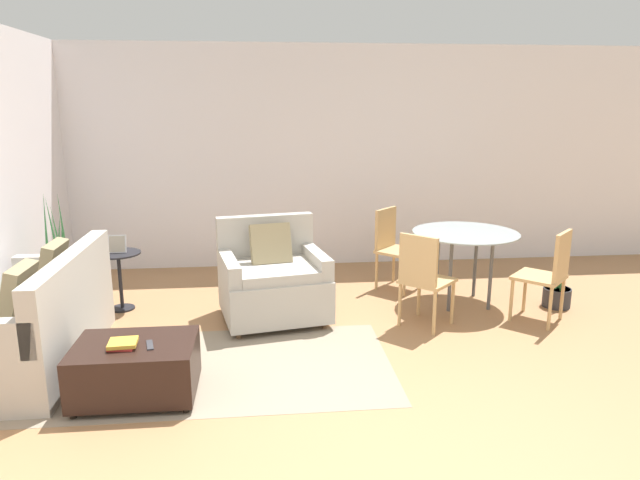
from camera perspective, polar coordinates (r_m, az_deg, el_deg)
ground_plane at (r=3.84m, az=2.37°, el=-18.61°), size 20.00×20.00×0.00m
wall_back at (r=7.22m, az=-2.09°, el=8.21°), size 12.00×0.06×2.75m
area_rug at (r=4.70m, az=-10.56°, el=-12.43°), size 2.82×1.51×0.01m
couch at (r=5.12m, az=-26.54°, el=-7.73°), size 0.87×1.78×0.91m
armchair at (r=5.51m, az=-4.74°, el=-4.12°), size 1.10×1.03×0.96m
ottoman at (r=4.33m, az=-17.93°, el=-12.04°), size 0.84×0.61×0.40m
book_stack at (r=4.21m, az=-19.13°, el=-9.79°), size 0.20×0.19×0.04m
tv_remote_primary at (r=4.19m, az=-16.65°, el=-10.03°), size 0.08×0.17×0.01m
potted_plant at (r=6.36m, az=-24.33°, el=-4.22°), size 0.40×0.40×1.21m
side_table at (r=6.06m, az=-19.43°, el=-2.81°), size 0.44×0.44×0.59m
picture_frame at (r=5.99m, az=-19.63°, el=-0.37°), size 0.18×0.07×0.18m
dining_table at (r=6.01m, az=14.30°, el=-0.06°), size 1.07×1.07×0.77m
dining_chair_near_left at (r=5.30m, az=10.26°, el=-3.40°), size 0.59×0.59×0.90m
dining_chair_near_right at (r=5.76m, az=21.95°, el=-2.84°), size 0.59×0.59×0.90m
dining_chair_far_left at (r=6.43m, az=7.30°, el=-0.30°), size 0.59×0.59×0.90m
potted_plant_small at (r=6.36m, az=22.62°, el=-4.85°), size 0.28×0.28×0.66m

